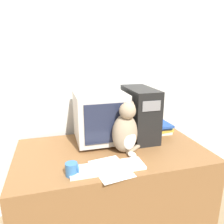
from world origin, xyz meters
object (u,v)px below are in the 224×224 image
at_px(cat, 126,131).
at_px(book_stack, 162,127).
at_px(computer_tower, 140,113).
at_px(keyboard, 107,168).
at_px(pen, 97,164).
at_px(crt_monitor, 100,117).
at_px(mug, 72,169).

bearing_deg(cat, book_stack, 17.86).
distance_m(computer_tower, book_stack, 0.30).
distance_m(keyboard, book_stack, 0.80).
bearing_deg(book_stack, keyboard, -143.06).
height_order(keyboard, book_stack, book_stack).
xyz_separation_m(keyboard, pen, (-0.05, 0.08, -0.01)).
bearing_deg(crt_monitor, pen, -107.13).
distance_m(crt_monitor, book_stack, 0.60).
bearing_deg(crt_monitor, keyboard, -97.41).
relative_size(crt_monitor, cat, 1.04).
height_order(crt_monitor, pen, crt_monitor).
relative_size(book_stack, mug, 2.56).
distance_m(computer_tower, pen, 0.61).
distance_m(cat, book_stack, 0.54).
bearing_deg(computer_tower, keyboard, -132.47).
bearing_deg(computer_tower, crt_monitor, -179.80).
height_order(computer_tower, keyboard, computer_tower).
xyz_separation_m(crt_monitor, book_stack, (0.58, 0.05, -0.16)).
bearing_deg(book_stack, pen, -149.74).
distance_m(computer_tower, mug, 0.78).
distance_m(crt_monitor, cat, 0.28).
bearing_deg(cat, crt_monitor, 104.65).
distance_m(book_stack, pen, 0.80).
distance_m(pen, mug, 0.19).
bearing_deg(pen, mug, -152.85).
xyz_separation_m(keyboard, mug, (-0.22, -0.01, 0.03)).
distance_m(book_stack, mug, 0.99).
xyz_separation_m(pen, mug, (-0.17, -0.09, 0.04)).
height_order(computer_tower, book_stack, computer_tower).
xyz_separation_m(computer_tower, book_stack, (0.24, 0.05, -0.17)).
bearing_deg(pen, crt_monitor, 72.87).
bearing_deg(book_stack, mug, -150.34).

